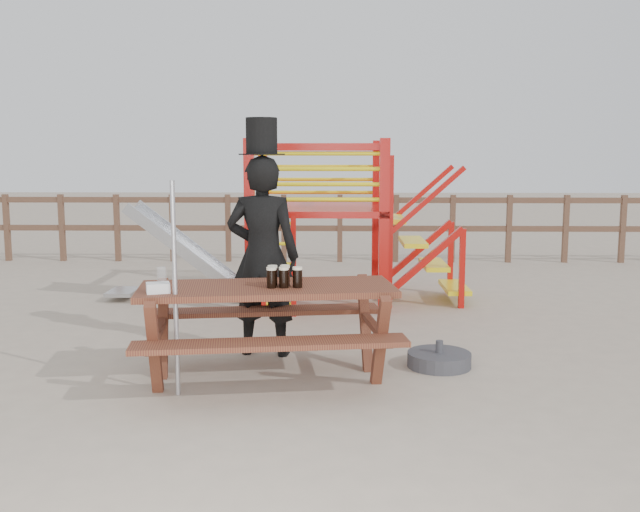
# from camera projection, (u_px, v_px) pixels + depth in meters

# --- Properties ---
(ground) EXTENTS (60.00, 60.00, 0.00)m
(ground) POSITION_uv_depth(u_px,v_px,m) (284.00, 389.00, 5.86)
(ground) COLOR tan
(ground) RESTS_ON ground
(back_fence) EXTENTS (15.09, 0.09, 1.20)m
(back_fence) POSITION_uv_depth(u_px,v_px,m) (312.00, 221.00, 12.68)
(back_fence) COLOR brown
(back_fence) RESTS_ON ground
(playground_fort) EXTENTS (4.71, 1.84, 2.10)m
(playground_fort) POSITION_uv_depth(u_px,v_px,m) (313.00, 219.00, 9.25)
(playground_fort) COLOR red
(playground_fort) RESTS_ON ground
(picnic_table) EXTENTS (2.30, 1.75, 0.82)m
(picnic_table) POSITION_uv_depth(u_px,v_px,m) (267.00, 321.00, 6.00)
(picnic_table) COLOR brown
(picnic_table) RESTS_ON ground
(man_with_hat) EXTENTS (0.74, 0.53, 2.25)m
(man_with_hat) POSITION_uv_depth(u_px,v_px,m) (263.00, 251.00, 6.75)
(man_with_hat) COLOR black
(man_with_hat) RESTS_ON ground
(metal_pole) EXTENTS (0.04, 0.04, 1.71)m
(metal_pole) POSITION_uv_depth(u_px,v_px,m) (175.00, 290.00, 5.60)
(metal_pole) COLOR #B2B2B7
(metal_pole) RESTS_ON ground
(parasol_base) EXTENTS (0.58, 0.58, 0.24)m
(parasol_base) POSITION_uv_depth(u_px,v_px,m) (439.00, 359.00, 6.46)
(parasol_base) COLOR #37373C
(parasol_base) RESTS_ON ground
(paper_bag) EXTENTS (0.21, 0.19, 0.08)m
(paper_bag) POSITION_uv_depth(u_px,v_px,m) (158.00, 288.00, 5.65)
(paper_bag) COLOR white
(paper_bag) RESTS_ON picnic_table
(stout_pints) EXTENTS (0.29, 0.20, 0.17)m
(stout_pints) POSITION_uv_depth(u_px,v_px,m) (282.00, 277.00, 5.90)
(stout_pints) COLOR black
(stout_pints) RESTS_ON picnic_table
(empty_glasses) EXTENTS (0.08, 0.08, 0.15)m
(empty_glasses) POSITION_uv_depth(u_px,v_px,m) (162.00, 277.00, 6.00)
(empty_glasses) COLOR silver
(empty_glasses) RESTS_ON picnic_table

